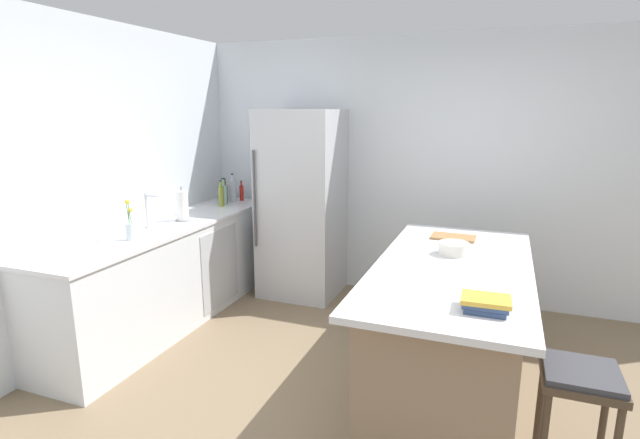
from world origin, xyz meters
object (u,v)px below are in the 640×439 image
object	(u,v)px
sink_faucet	(148,210)
cookbook_stack	(486,304)
paper_towel_roll	(182,206)
gin_bottle	(223,194)
flower_vase	(130,228)
syrup_bottle	(225,193)
cutting_board	(453,237)
refrigerator	(302,204)
mixing_bowl	(453,248)
kitchen_island	(449,328)
bar_stool	(579,393)
soda_bottle	(233,190)
olive_oil_bottle	(221,196)
hot_sauce_bottle	(242,192)

from	to	relation	value
sink_faucet	cookbook_stack	xyz separation A→B (m)	(2.76, -0.81, -0.12)
paper_towel_roll	gin_bottle	xyz separation A→B (m)	(-0.05, 0.78, -0.02)
flower_vase	cookbook_stack	bearing A→B (deg)	-9.61
paper_towel_roll	gin_bottle	size ratio (longest dim) A/B	1.11
flower_vase	syrup_bottle	bearing A→B (deg)	94.50
syrup_bottle	cutting_board	distance (m)	2.54
gin_bottle	cutting_board	bearing A→B (deg)	-12.64
flower_vase	cookbook_stack	xyz separation A→B (m)	(2.64, -0.45, -0.06)
refrigerator	mixing_bowl	bearing A→B (deg)	-34.47
refrigerator	kitchen_island	bearing A→B (deg)	-39.52
gin_bottle	cutting_board	size ratio (longest dim) A/B	0.83
kitchen_island	bar_stool	distance (m)	1.01
soda_bottle	mixing_bowl	world-z (taller)	soda_bottle
flower_vase	gin_bottle	world-z (taller)	flower_vase
olive_oil_bottle	mixing_bowl	size ratio (longest dim) A/B	1.30
hot_sauce_bottle	bar_stool	bearing A→B (deg)	-35.59
kitchen_island	gin_bottle	distance (m)	2.83
flower_vase	syrup_bottle	size ratio (longest dim) A/B	1.21
refrigerator	olive_oil_bottle	bearing A→B (deg)	-164.65
kitchen_island	mixing_bowl	xyz separation A→B (m)	(-0.03, 0.25, 0.49)
paper_towel_roll	hot_sauce_bottle	xyz separation A→B (m)	(0.01, 1.06, -0.04)
soda_bottle	cutting_board	world-z (taller)	soda_bottle
sink_faucet	hot_sauce_bottle	xyz separation A→B (m)	(0.10, 1.40, -0.07)
gin_bottle	cutting_board	xyz separation A→B (m)	(2.42, -0.54, -0.11)
hot_sauce_bottle	gin_bottle	size ratio (longest dim) A/B	0.78
bar_stool	flower_vase	world-z (taller)	flower_vase
refrigerator	sink_faucet	distance (m)	1.54
cookbook_stack	mixing_bowl	world-z (taller)	mixing_bowl
flower_vase	soda_bottle	xyz separation A→B (m)	(-0.08, 1.68, 0.02)
olive_oil_bottle	mixing_bowl	bearing A→B (deg)	-20.06
kitchen_island	soda_bottle	bearing A→B (deg)	150.29
bar_stool	cutting_board	world-z (taller)	cutting_board
kitchen_island	cutting_board	bearing A→B (deg)	95.80
cookbook_stack	gin_bottle	bearing A→B (deg)	144.62
soda_bottle	cookbook_stack	xyz separation A→B (m)	(2.72, -2.12, -0.09)
soda_bottle	cutting_board	bearing A→B (deg)	-16.87
refrigerator	mixing_bowl	distance (m)	1.96
kitchen_island	cutting_board	size ratio (longest dim) A/B	6.17
soda_bottle	cookbook_stack	world-z (taller)	soda_bottle
flower_vase	gin_bottle	size ratio (longest dim) A/B	1.13
bar_stool	cookbook_stack	world-z (taller)	cookbook_stack
kitchen_island	refrigerator	world-z (taller)	refrigerator
cutting_board	kitchen_island	bearing A→B (deg)	-84.20
cutting_board	bar_stool	bearing A→B (deg)	-61.76
syrup_bottle	gin_bottle	size ratio (longest dim) A/B	0.94
bar_stool	gin_bottle	world-z (taller)	gin_bottle
hot_sauce_bottle	cookbook_stack	xyz separation A→B (m)	(2.66, -2.21, -0.05)
paper_towel_roll	olive_oil_bottle	distance (m)	0.69
mixing_bowl	gin_bottle	bearing A→B (deg)	158.22
bar_stool	olive_oil_bottle	size ratio (longest dim) A/B	2.51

